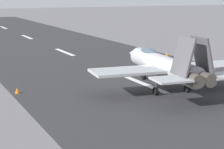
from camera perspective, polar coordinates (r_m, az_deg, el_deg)
ground_plane at (r=39.46m, az=5.50°, el=-1.74°), size 400.00×400.00×0.00m
runway_strip at (r=39.45m, az=5.51°, el=-1.73°), size 240.00×26.00×0.02m
fighter_jet at (r=37.97m, az=7.39°, el=1.40°), size 16.79×14.79×5.61m
crew_person at (r=50.79m, az=7.81°, el=2.16°), size 0.69×0.36×1.63m
marker_cone_mid at (r=37.67m, az=-13.37°, el=-2.23°), size 0.44×0.44×0.55m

